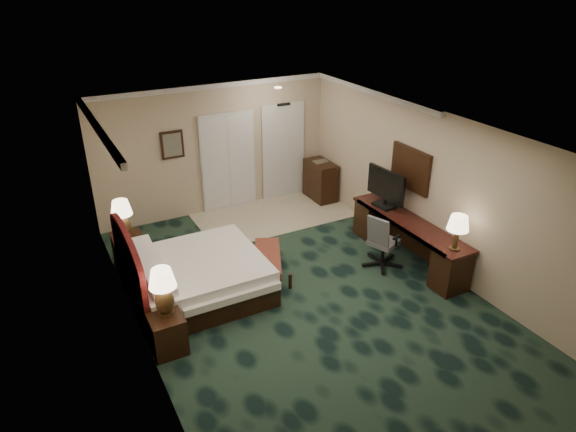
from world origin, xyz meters
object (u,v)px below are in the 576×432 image
desk (407,241)px  minibar (320,180)px  tv (386,189)px  desk_chair (384,240)px  bed (200,277)px  bed_bench (268,265)px  lamp_near (164,292)px  nightstand_far (130,252)px  lamp_far (123,219)px  nightstand_near (167,333)px

desk → minibar: (0.03, 3.02, 0.05)m
tv → desk_chair: tv is taller
bed → minibar: size_ratio=2.27×
bed_bench → tv: bearing=25.7°
bed_bench → minibar: (2.46, 2.36, 0.23)m
minibar → desk: bearing=-90.5°
tv → desk_chair: bearing=-130.0°
desk → minibar: size_ratio=3.05×
lamp_near → desk: 4.46m
tv → minibar: size_ratio=1.07×
desk_chair → minibar: bearing=58.9°
lamp_near → desk: (4.42, 0.31, -0.52)m
tv → minibar: bearing=85.0°
bed → bed_bench: size_ratio=1.62×
lamp_near → bed_bench: 2.32m
desk_chair → minibar: 3.03m
tv → nightstand_far: bearing=159.6°
nightstand_far → tv: size_ratio=0.68×
tv → lamp_far: bearing=159.6°
desk → tv: bearing=91.4°
nightstand_far → bed_bench: bearing=-33.9°
minibar → nightstand_far: bearing=-167.1°
bed → desk: 3.68m
minibar → desk_chair: bearing=-100.0°
lamp_near → minibar: lamp_near is taller
nightstand_far → desk_chair: size_ratio=0.62×
bed → desk: size_ratio=0.75×
desk_chair → minibar: size_ratio=1.17×
bed_bench → desk_chair: desk_chair is taller
nightstand_near → lamp_far: lamp_far is taller
nightstand_far → minibar: (4.45, 1.02, 0.12)m
lamp_near → minibar: 5.57m
nightstand_near → bed_bench: nightstand_near is taller
bed → desk_chair: 3.19m
tv → minibar: 2.42m
nightstand_near → minibar: (4.48, 3.39, 0.15)m
bed → nightstand_near: 1.36m
bed → desk_chair: bearing=-12.0°
nightstand_far → tv: (4.41, -1.30, 0.80)m
bed_bench → bed: bearing=-157.0°
lamp_near → lamp_far: bearing=90.9°
nightstand_near → lamp_near: size_ratio=0.81×
nightstand_far → desk_chair: 4.39m
lamp_far → desk: size_ratio=0.25×
bed → bed_bench: bed is taller
lamp_near → bed: bearing=51.5°
bed → nightstand_near: (-0.84, -1.07, -0.03)m
tv → minibar: tv is taller
lamp_near → tv: 4.52m
nightstand_far → lamp_far: 0.65m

